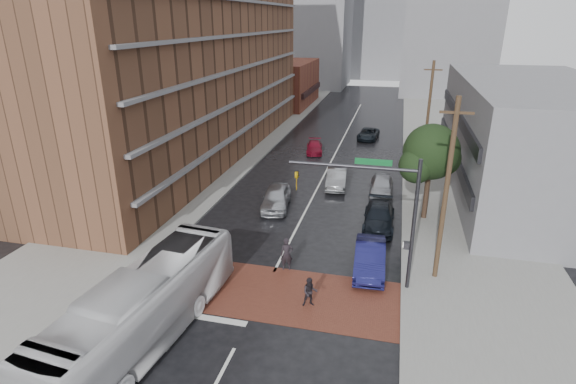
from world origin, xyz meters
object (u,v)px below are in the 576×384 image
at_px(car_parked_far, 382,186).
at_px(transit_bus, 144,308).
at_px(car_travel_c, 314,147).
at_px(suv_travel, 368,134).
at_px(pedestrian_a, 287,254).
at_px(car_travel_a, 276,198).
at_px(pedestrian_b, 310,292).
at_px(car_parked_near, 370,258).
at_px(car_parked_mid, 379,217).
at_px(car_travel_b, 336,178).

bearing_deg(car_parked_far, transit_bus, -115.19).
distance_m(car_travel_c, suv_travel, 8.83).
height_order(transit_bus, car_travel_c, transit_bus).
height_order(pedestrian_a, car_travel_a, pedestrian_a).
relative_size(transit_bus, car_parked_far, 2.56).
distance_m(pedestrian_b, car_travel_a, 12.61).
distance_m(pedestrian_b, car_parked_near, 4.89).
bearing_deg(transit_bus, car_parked_mid, 62.39).
xyz_separation_m(pedestrian_b, car_parked_far, (2.73, 16.19, 0.02)).
relative_size(pedestrian_b, car_travel_a, 0.32).
xyz_separation_m(suv_travel, car_parked_far, (2.39, -18.14, 0.15)).
distance_m(transit_bus, pedestrian_b, 7.84).
xyz_separation_m(pedestrian_b, car_parked_near, (2.63, 4.12, 0.02)).
relative_size(car_travel_a, car_parked_far, 1.04).
distance_m(transit_bus, car_parked_far, 22.43).
height_order(pedestrian_a, car_travel_c, pedestrian_a).
bearing_deg(car_travel_c, car_travel_a, -99.92).
bearing_deg(transit_bus, car_travel_a, 89.59).
relative_size(transit_bus, car_parked_near, 2.48).
xyz_separation_m(suv_travel, car_parked_near, (2.29, -30.21, 0.15)).
xyz_separation_m(car_travel_c, car_parked_mid, (7.66, -17.06, 0.14)).
bearing_deg(car_travel_c, car_travel_b, -79.11).
xyz_separation_m(pedestrian_a, car_travel_c, (-2.87, 24.06, -0.37)).
bearing_deg(car_parked_far, car_travel_c, 123.82).
distance_m(pedestrian_a, car_travel_b, 14.15).
xyz_separation_m(car_parked_mid, car_parked_far, (-0.11, 6.07, 0.06)).
relative_size(transit_bus, car_travel_b, 2.57).
relative_size(transit_bus, car_travel_c, 2.94).
bearing_deg(suv_travel, car_travel_c, -120.31).
relative_size(car_parked_near, car_parked_mid, 0.95).
xyz_separation_m(transit_bus, car_parked_mid, (9.40, 14.32, -0.93)).
bearing_deg(pedestrian_a, transit_bus, -136.25).
height_order(transit_bus, car_parked_near, transit_bus).
height_order(pedestrian_a, suv_travel, pedestrian_a).
relative_size(car_travel_a, car_parked_near, 1.01).
bearing_deg(pedestrian_b, transit_bus, -164.68).
relative_size(suv_travel, car_parked_far, 0.99).
xyz_separation_m(suv_travel, car_parked_mid, (2.49, -24.21, 0.09)).
bearing_deg(car_parked_mid, car_parked_far, 90.43).
bearing_deg(car_parked_far, suv_travel, 96.81).
bearing_deg(car_parked_far, car_travel_b, 163.92).
xyz_separation_m(pedestrian_b, car_travel_b, (-1.09, 17.24, -0.01)).
bearing_deg(pedestrian_b, car_travel_b, 76.34).
relative_size(transit_bus, suv_travel, 2.59).
bearing_deg(pedestrian_a, car_travel_c, 82.74).
distance_m(pedestrian_b, car_travel_c, 27.61).
bearing_deg(car_travel_a, transit_bus, -103.51).
distance_m(suv_travel, car_parked_far, 18.30).
bearing_deg(transit_bus, car_parked_near, 47.80).
bearing_deg(pedestrian_b, pedestrian_a, 104.81).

